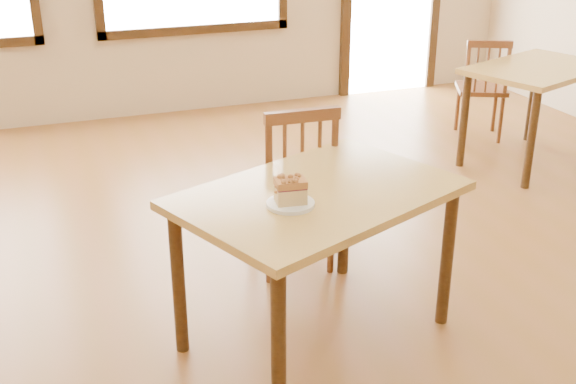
# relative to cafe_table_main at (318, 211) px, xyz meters

# --- Properties ---
(ground) EXTENTS (8.00, 8.00, 0.00)m
(ground) POSITION_rel_cafe_table_main_xyz_m (0.08, -0.15, -0.65)
(ground) COLOR brown
(cafe_table_main) EXTENTS (1.43, 1.21, 0.75)m
(cafe_table_main) POSITION_rel_cafe_table_main_xyz_m (0.00, 0.00, 0.00)
(cafe_table_main) COLOR #A68640
(cafe_table_main) RESTS_ON ground
(cafe_chair_main) EXTENTS (0.45, 0.45, 0.97)m
(cafe_chair_main) POSITION_rel_cafe_table_main_xyz_m (0.14, 0.68, -0.16)
(cafe_chair_main) COLOR brown
(cafe_chair_main) RESTS_ON ground
(cafe_table_second) EXTENTS (1.24, 1.03, 0.75)m
(cafe_table_second) POSITION_rel_cafe_table_main_xyz_m (2.42, 1.59, -0.02)
(cafe_table_second) COLOR #A68640
(cafe_table_second) RESTS_ON ground
(cafe_chair_second) EXTENTS (0.52, 0.52, 0.86)m
(cafe_chair_second) POSITION_rel_cafe_table_main_xyz_m (2.39, 2.21, -0.22)
(cafe_chair_second) COLOR brown
(cafe_chair_second) RESTS_ON ground
(plate) EXTENTS (0.20, 0.20, 0.02)m
(plate) POSITION_rel_cafe_table_main_xyz_m (-0.17, -0.11, 0.10)
(plate) COLOR white
(plate) RESTS_ON cafe_table_main
(cake_slice) EXTENTS (0.14, 0.11, 0.12)m
(cake_slice) POSITION_rel_cafe_table_main_xyz_m (-0.17, -0.11, 0.17)
(cake_slice) COLOR tan
(cake_slice) RESTS_ON plate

